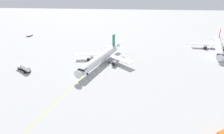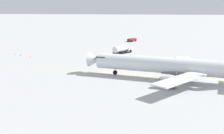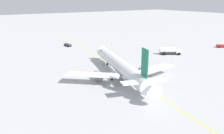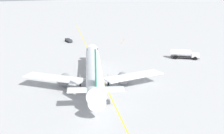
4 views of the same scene
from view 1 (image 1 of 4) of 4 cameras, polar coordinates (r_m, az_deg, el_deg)
name	(u,v)px [view 1 (image 1 of 4)]	position (r m, az deg, el deg)	size (l,w,h in m)	color
ground_plane	(103,61)	(87.33, -3.06, 2.00)	(600.00, 600.00, 0.00)	#B2B2B2
airliner_main	(102,58)	(83.46, -3.50, 3.25)	(31.30, 41.40, 11.53)	silver
airliner_secondary	(219,46)	(121.47, 32.68, 5.95)	(30.82, 44.02, 10.64)	white
fuel_tanker_truck	(24,68)	(85.63, -27.83, -0.22)	(8.68, 6.77, 2.87)	#232326
pushback_tug_truck	(29,35)	(154.82, -26.46, 9.67)	(3.42, 5.25, 1.30)	#232326
taxiway_centreline	(98,62)	(86.40, -4.67, 1.71)	(37.37, 196.42, 0.01)	yellow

